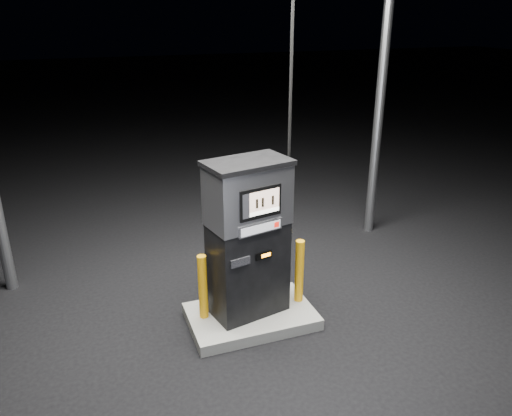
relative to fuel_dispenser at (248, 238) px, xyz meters
name	(u,v)px	position (x,y,z in m)	size (l,w,h in m)	color
ground	(251,321)	(0.01, -0.05, -1.18)	(80.00, 80.00, 0.00)	black
pump_island	(251,316)	(0.01, -0.05, -1.11)	(1.60, 1.00, 0.15)	slate
fuel_dispenser	(248,238)	(0.00, 0.00, 0.00)	(1.16, 0.79, 4.18)	black
bollard_left	(203,287)	(-0.58, 0.05, -0.60)	(0.11, 0.11, 0.86)	#FDAA0E
bollard_right	(299,271)	(0.70, 0.00, -0.60)	(0.12, 0.12, 0.88)	#FDAA0E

